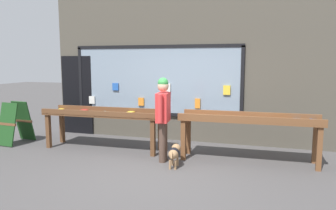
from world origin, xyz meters
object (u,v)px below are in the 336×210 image
display_table_left (104,117)px  sandwich_board_sign (16,122)px  person_browsing (163,113)px  small_dog (174,153)px  display_table_right (249,123)px

display_table_left → sandwich_board_sign: bearing=-175.2°
sandwich_board_sign → person_browsing: bearing=0.8°
sandwich_board_sign → display_table_left: bearing=9.9°
display_table_left → sandwich_board_sign: (-2.26, -0.19, -0.23)m
small_dog → sandwich_board_sign: bearing=76.2°
display_table_right → sandwich_board_sign: 5.44m
display_table_left → person_browsing: size_ratio=1.65×
person_browsing → small_dog: bearing=-139.0°
display_table_right → sandwich_board_sign: size_ratio=2.75×
display_table_right → display_table_left: bearing=179.9°
display_table_left → small_dog: size_ratio=4.61×
person_browsing → small_dog: person_browsing is taller
display_table_left → sandwich_board_sign: 2.28m
small_dog → sandwich_board_sign: size_ratio=0.60×
person_browsing → sandwich_board_sign: (-3.83, 0.29, -0.46)m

